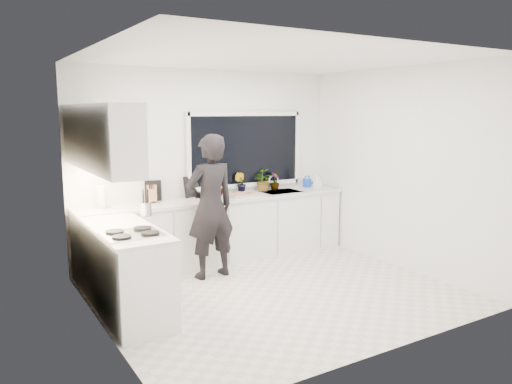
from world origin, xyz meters
TOP-DOWN VIEW (x-y plane):
  - floor at (0.00, 0.00)m, footprint 4.00×3.50m
  - wall_back at (0.00, 1.76)m, footprint 4.00×0.02m
  - wall_left at (-2.01, 0.00)m, footprint 0.02×3.50m
  - wall_right at (2.01, 0.00)m, footprint 0.02×3.50m
  - ceiling at (0.00, 0.00)m, footprint 4.00×3.50m
  - window at (0.60, 1.73)m, footprint 1.80×0.02m
  - base_cabinets_back at (0.00, 1.45)m, footprint 3.92×0.58m
  - base_cabinets_left at (-1.67, 0.35)m, footprint 0.58×1.60m
  - countertop_back at (0.00, 1.44)m, footprint 3.94×0.62m
  - countertop_left at (-1.67, 0.35)m, footprint 0.62×1.60m
  - upper_cabinets at (-1.79, 0.70)m, footprint 0.34×2.10m
  - sink at (1.05, 1.45)m, footprint 0.58×0.42m
  - faucet at (1.05, 1.65)m, footprint 0.03×0.03m
  - stovetop at (-1.69, -0.00)m, footprint 0.56×0.48m
  - person at (-0.40, 0.90)m, footprint 0.70×0.49m
  - pizza_tray at (0.36, 1.42)m, footprint 0.48×0.37m
  - pizza at (0.36, 1.42)m, footprint 0.44×0.32m
  - watering_can at (1.67, 1.61)m, footprint 0.18×0.18m
  - paper_towel_roll at (-1.59, 1.55)m, footprint 0.13×0.13m
  - knife_block at (-0.92, 1.59)m, footprint 0.16×0.14m
  - utensil_crock at (-1.28, 0.80)m, footprint 0.13×0.13m
  - picture_frame_large at (-0.87, 1.69)m, footprint 0.22×0.08m
  - picture_frame_small at (-0.30, 1.69)m, footprint 0.25×0.08m
  - herb_plants at (0.69, 1.61)m, footprint 1.10×0.36m
  - soap_bottles at (1.63, 1.30)m, footprint 0.18×0.15m

SIDE VIEW (x-z plane):
  - floor at x=0.00m, z-range -0.02..0.00m
  - base_cabinets_back at x=0.00m, z-range 0.00..0.88m
  - base_cabinets_left at x=-1.67m, z-range 0.00..0.88m
  - sink at x=1.05m, z-range 0.80..0.94m
  - countertop_back at x=0.00m, z-range 0.88..0.92m
  - countertop_left at x=-1.67m, z-range 0.88..0.92m
  - person at x=-0.40m, z-range 0.00..1.84m
  - stovetop at x=-1.69m, z-range 0.92..0.95m
  - pizza_tray at x=0.36m, z-range 0.92..0.95m
  - pizza at x=0.36m, z-range 0.95..0.96m
  - watering_can at x=1.67m, z-range 0.92..1.05m
  - utensil_crock at x=-1.28m, z-range 0.92..1.08m
  - faucet at x=1.05m, z-range 0.92..1.14m
  - knife_block at x=-0.92m, z-range 0.92..1.14m
  - paper_towel_roll at x=-1.59m, z-range 0.92..1.18m
  - soap_bottles at x=1.63m, z-range 0.91..1.21m
  - picture_frame_large at x=-0.87m, z-range 0.92..1.20m
  - picture_frame_small at x=-0.30m, z-range 0.92..1.22m
  - herb_plants at x=0.69m, z-range 0.91..1.24m
  - wall_back at x=0.00m, z-range 0.00..2.70m
  - wall_left at x=-2.01m, z-range 0.00..2.70m
  - wall_right at x=2.01m, z-range 0.00..2.70m
  - window at x=0.60m, z-range 1.05..2.05m
  - upper_cabinets at x=-1.79m, z-range 1.50..2.20m
  - ceiling at x=0.00m, z-range 2.70..2.72m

